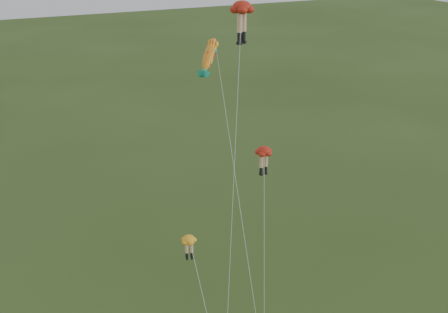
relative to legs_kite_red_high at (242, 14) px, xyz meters
name	(u,v)px	position (x,y,z in m)	size (l,w,h in m)	color
legs_kite_red_high	(242,14)	(0.00, 0.00, 0.00)	(6.60, 10.37, 21.43)	#B62212
legs_kite_red_mid	(264,157)	(0.20, -3.36, -9.17)	(3.30, 6.26, 12.12)	#B62212
legs_kite_yellow	(190,247)	(-6.56, -6.52, -12.68)	(1.23, 5.65, 8.58)	#FCAD20
fish_kite	(210,56)	(-1.14, 2.88, -3.35)	(2.66, 12.02, 18.62)	yellow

